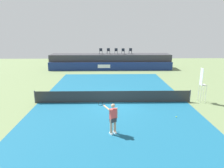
{
  "coord_description": "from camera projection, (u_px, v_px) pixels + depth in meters",
  "views": [
    {
      "loc": [
        -0.39,
        -15.27,
        5.53
      ],
      "look_at": [
        -0.04,
        2.0,
        1.0
      ],
      "focal_mm": 32.24,
      "sensor_mm": 36.0,
      "label": 1
    }
  ],
  "objects": [
    {
      "name": "tennis_player",
      "position": [
        113.0,
        118.0,
        11.0
      ],
      "size": [
        1.09,
        1.02,
        1.77
      ],
      "color": "white",
      "rests_on": "court_inner"
    },
    {
      "name": "spectator_chair_center",
      "position": [
        116.0,
        51.0,
        30.26
      ],
      "size": [
        0.46,
        0.46,
        0.89
      ],
      "color": "#1E232D",
      "rests_on": "spectator_platform"
    },
    {
      "name": "ground_plane",
      "position": [
        112.0,
        91.0,
        19.08
      ],
      "size": [
        48.0,
        48.0,
        0.0
      ],
      "primitive_type": "plane",
      "color": "#6B7F51"
    },
    {
      "name": "net_post_near",
      "position": [
        35.0,
        97.0,
        15.93
      ],
      "size": [
        0.1,
        0.1,
        1.0
      ],
      "primitive_type": "cylinder",
      "color": "#4C4C51",
      "rests_on": "ground"
    },
    {
      "name": "spectator_platform",
      "position": [
        110.0,
        61.0,
        30.69
      ],
      "size": [
        18.0,
        2.8,
        2.2
      ],
      "primitive_type": "cube",
      "color": "#38383D",
      "rests_on": "ground"
    },
    {
      "name": "court_inner",
      "position": [
        113.0,
        102.0,
        16.18
      ],
      "size": [
        12.0,
        22.0,
        0.0
      ],
      "primitive_type": "cube",
      "color": "#16597A",
      "rests_on": "ground"
    },
    {
      "name": "tennis_ball",
      "position": [
        176.0,
        117.0,
        13.35
      ],
      "size": [
        0.07,
        0.07,
        0.07
      ],
      "primitive_type": "sphere",
      "color": "#D8EA33",
      "rests_on": "court_inner"
    },
    {
      "name": "net_post_far",
      "position": [
        190.0,
        96.0,
        16.17
      ],
      "size": [
        0.1,
        0.1,
        1.0
      ],
      "primitive_type": "cylinder",
      "color": "#4C4C51",
      "rests_on": "ground"
    },
    {
      "name": "sponsor_wall",
      "position": [
        111.0,
        67.0,
        29.08
      ],
      "size": [
        18.0,
        0.22,
        1.2
      ],
      "color": "navy",
      "rests_on": "ground"
    },
    {
      "name": "spectator_chair_left",
      "position": [
        108.0,
        51.0,
        30.33
      ],
      "size": [
        0.48,
        0.48,
        0.89
      ],
      "color": "#1E232D",
      "rests_on": "spectator_platform"
    },
    {
      "name": "spectator_chair_far_right",
      "position": [
        130.0,
        51.0,
        30.42
      ],
      "size": [
        0.46,
        0.46,
        0.89
      ],
      "color": "#1E232D",
      "rests_on": "spectator_platform"
    },
    {
      "name": "spectator_chair_far_left",
      "position": [
        101.0,
        51.0,
        30.22
      ],
      "size": [
        0.44,
        0.44,
        0.89
      ],
      "color": "#1E232D",
      "rests_on": "spectator_platform"
    },
    {
      "name": "spectator_chair_right",
      "position": [
        123.0,
        51.0,
        30.05
      ],
      "size": [
        0.46,
        0.46,
        0.89
      ],
      "color": "#1E232D",
      "rests_on": "spectator_platform"
    },
    {
      "name": "umpire_chair",
      "position": [
        202.0,
        83.0,
        15.91
      ],
      "size": [
        0.45,
        0.45,
        2.76
      ],
      "color": "white",
      "rests_on": "ground"
    },
    {
      "name": "tennis_net",
      "position": [
        113.0,
        97.0,
        16.06
      ],
      "size": [
        12.4,
        0.02,
        0.95
      ],
      "primitive_type": "cube",
      "color": "#2D2D2D",
      "rests_on": "ground"
    }
  ]
}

